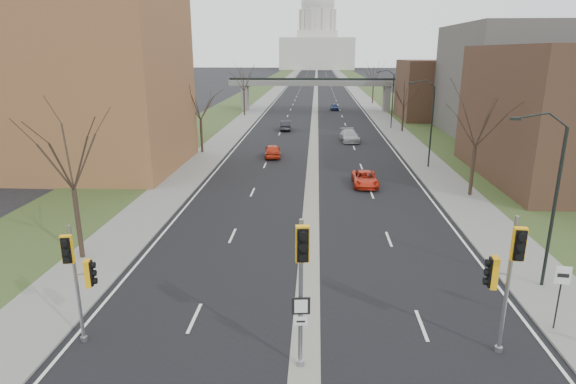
# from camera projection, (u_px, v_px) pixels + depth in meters

# --- Properties ---
(ground) EXTENTS (700.00, 700.00, 0.00)m
(ground) POSITION_uv_depth(u_px,v_px,m) (305.00, 349.00, 19.24)
(ground) COLOR black
(ground) RESTS_ON ground
(road_surface) EXTENTS (20.00, 600.00, 0.01)m
(road_surface) POSITION_uv_depth(u_px,v_px,m) (316.00, 87.00, 162.94)
(road_surface) COLOR black
(road_surface) RESTS_ON ground
(median_strip) EXTENTS (1.20, 600.00, 0.02)m
(median_strip) POSITION_uv_depth(u_px,v_px,m) (316.00, 87.00, 162.95)
(median_strip) COLOR gray
(median_strip) RESTS_ON ground
(sidewalk_right) EXTENTS (4.00, 600.00, 0.12)m
(sidewalk_right) POSITION_uv_depth(u_px,v_px,m) (352.00, 87.00, 162.25)
(sidewalk_right) COLOR gray
(sidewalk_right) RESTS_ON ground
(sidewalk_left) EXTENTS (4.00, 600.00, 0.12)m
(sidewalk_left) POSITION_uv_depth(u_px,v_px,m) (281.00, 86.00, 163.61)
(sidewalk_left) COLOR gray
(sidewalk_left) RESTS_ON ground
(grass_verge_right) EXTENTS (8.00, 600.00, 0.10)m
(grass_verge_right) POSITION_uv_depth(u_px,v_px,m) (369.00, 87.00, 161.92)
(grass_verge_right) COLOR #2D4520
(grass_verge_right) RESTS_ON ground
(grass_verge_left) EXTENTS (8.00, 600.00, 0.10)m
(grass_verge_left) POSITION_uv_depth(u_px,v_px,m) (263.00, 86.00, 163.95)
(grass_verge_left) COLOR #2D4520
(grass_verge_left) RESTS_ON ground
(apartment_building) EXTENTS (25.00, 16.00, 22.00)m
(apartment_building) POSITION_uv_depth(u_px,v_px,m) (45.00, 56.00, 46.35)
(apartment_building) COLOR olive
(apartment_building) RESTS_ON ground
(commercial_block_mid) EXTENTS (18.00, 22.00, 15.00)m
(commercial_block_mid) POSITION_uv_depth(u_px,v_px,m) (521.00, 82.00, 65.37)
(commercial_block_mid) COLOR #595651
(commercial_block_mid) RESTS_ON ground
(commercial_block_far) EXTENTS (14.00, 14.00, 10.00)m
(commercial_block_far) POSITION_uv_depth(u_px,v_px,m) (442.00, 90.00, 83.66)
(commercial_block_far) COLOR #472F21
(commercial_block_far) RESTS_ON ground
(pedestrian_bridge) EXTENTS (34.00, 3.00, 6.45)m
(pedestrian_bridge) POSITION_uv_depth(u_px,v_px,m) (315.00, 86.00, 94.52)
(pedestrian_bridge) COLOR slate
(pedestrian_bridge) RESTS_ON ground
(capitol) EXTENTS (48.00, 42.00, 55.75)m
(capitol) POSITION_uv_depth(u_px,v_px,m) (317.00, 40.00, 320.59)
(capitol) COLOR beige
(capitol) RESTS_ON ground
(streetlight_near) EXTENTS (2.61, 0.20, 8.70)m
(streetlight_near) POSITION_uv_depth(u_px,v_px,m) (545.00, 152.00, 22.42)
(streetlight_near) COLOR black
(streetlight_near) RESTS_ON sidewalk_right
(streetlight_mid) EXTENTS (2.61, 0.20, 8.70)m
(streetlight_mid) POSITION_uv_depth(u_px,v_px,m) (425.00, 99.00, 47.32)
(streetlight_mid) COLOR black
(streetlight_mid) RESTS_ON sidewalk_right
(streetlight_far) EXTENTS (2.61, 0.20, 8.70)m
(streetlight_far) POSITION_uv_depth(u_px,v_px,m) (388.00, 83.00, 72.23)
(streetlight_far) COLOR black
(streetlight_far) RESTS_ON sidewalk_right
(tree_left_a) EXTENTS (7.20, 7.20, 9.40)m
(tree_left_a) POSITION_uv_depth(u_px,v_px,m) (68.00, 145.00, 25.77)
(tree_left_a) COLOR #382B21
(tree_left_a) RESTS_ON sidewalk_left
(tree_left_b) EXTENTS (6.75, 6.75, 8.81)m
(tree_left_b) POSITION_uv_depth(u_px,v_px,m) (200.00, 99.00, 54.63)
(tree_left_b) COLOR #382B21
(tree_left_b) RESTS_ON sidewalk_left
(tree_left_c) EXTENTS (7.65, 7.65, 9.99)m
(tree_left_c) POSITION_uv_depth(u_px,v_px,m) (244.00, 77.00, 86.97)
(tree_left_c) COLOR #382B21
(tree_left_c) RESTS_ON sidewalk_left
(tree_right_a) EXTENTS (7.20, 7.20, 9.40)m
(tree_right_a) POSITION_uv_depth(u_px,v_px,m) (478.00, 115.00, 37.72)
(tree_right_a) COLOR #382B21
(tree_right_a) RESTS_ON sidewalk_right
(tree_right_b) EXTENTS (6.30, 6.30, 8.22)m
(tree_right_b) POSITION_uv_depth(u_px,v_px,m) (405.00, 92.00, 69.57)
(tree_right_b) COLOR #382B21
(tree_right_b) RESTS_ON sidewalk_right
(tree_right_c) EXTENTS (7.65, 7.65, 9.99)m
(tree_right_c) POSITION_uv_depth(u_px,v_px,m) (374.00, 72.00, 107.54)
(tree_right_c) COLOR #382B21
(tree_right_c) RESTS_ON sidewalk_right
(signal_pole_left) EXTENTS (0.85, 1.03, 5.05)m
(signal_pole_left) POSITION_uv_depth(u_px,v_px,m) (78.00, 269.00, 18.71)
(signal_pole_left) COLOR gray
(signal_pole_left) RESTS_ON ground
(signal_pole_median) EXTENTS (0.68, 0.97, 5.88)m
(signal_pole_median) POSITION_uv_depth(u_px,v_px,m) (302.00, 271.00, 16.78)
(signal_pole_median) COLOR gray
(signal_pole_median) RESTS_ON ground
(signal_pole_right) EXTENTS (0.98, 1.09, 5.69)m
(signal_pole_right) POSITION_uv_depth(u_px,v_px,m) (506.00, 267.00, 17.87)
(signal_pole_right) COLOR gray
(signal_pole_right) RESTS_ON ground
(speed_limit_sign) EXTENTS (0.62, 0.12, 2.88)m
(speed_limit_sign) POSITION_uv_depth(u_px,v_px,m) (561.00, 286.00, 19.92)
(speed_limit_sign) COLOR black
(speed_limit_sign) RESTS_ON sidewalk_right
(car_left_near) EXTENTS (2.13, 4.48, 1.48)m
(car_left_near) POSITION_uv_depth(u_px,v_px,m) (273.00, 151.00, 53.97)
(car_left_near) COLOR red
(car_left_near) RESTS_ON ground
(car_left_far) EXTENTS (1.71, 4.40, 1.43)m
(car_left_far) POSITION_uv_depth(u_px,v_px,m) (286.00, 125.00, 72.50)
(car_left_far) COLOR black
(car_left_far) RESTS_ON ground
(car_right_near) EXTENTS (2.12, 4.59, 1.28)m
(car_right_near) POSITION_uv_depth(u_px,v_px,m) (365.00, 179.00, 42.46)
(car_right_near) COLOR red
(car_right_near) RESTS_ON ground
(car_right_mid) EXTENTS (2.55, 5.40, 1.52)m
(car_right_mid) POSITION_uv_depth(u_px,v_px,m) (349.00, 136.00, 63.34)
(car_right_mid) COLOR #B1B2B9
(car_right_mid) RESTS_ON ground
(car_right_far) EXTENTS (1.67, 3.84, 1.29)m
(car_right_far) POSITION_uv_depth(u_px,v_px,m) (335.00, 107.00, 97.54)
(car_right_far) COLOR navy
(car_right_far) RESTS_ON ground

